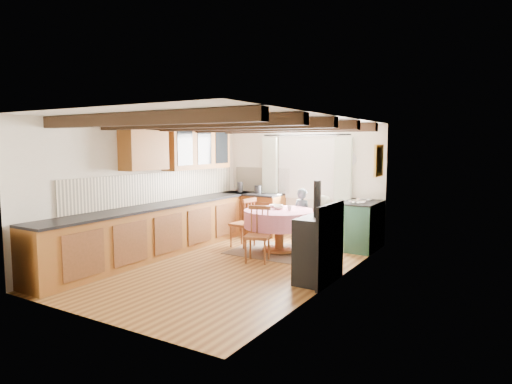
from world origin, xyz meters
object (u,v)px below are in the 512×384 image
Objects in this scene: chair_right at (325,233)px; child_far at (302,217)px; chair_left at (243,222)px; dining_table at (279,231)px; cast_iron_stove at (317,232)px; child_right at (323,227)px; cup at (290,208)px; aga_range at (360,225)px; chair_near at (257,234)px.

chair_right is 0.80× the size of child_far.
chair_left reaches higher than chair_right.
child_far is (0.09, 0.81, 0.17)m from dining_table.
chair_left is 2.54m from cast_iron_stove.
chair_left is at bearing 54.81° from child_far.
child_right is (-0.46, 1.32, -0.18)m from cast_iron_stove.
child_right is (0.77, -0.80, -0.01)m from child_far.
chair_right is 10.30× the size of cup.
aga_range reaches higher than cup.
chair_near is 0.64× the size of cast_iron_stove.
chair_right is 0.11m from child_right.
aga_range is at bearing 43.73° from cup.
chair_near is 0.98× the size of chair_left.
dining_table is 1.44× the size of chair_right.
cast_iron_stove reaches higher than chair_near.
cast_iron_stove is at bearing 134.14° from child_far.
aga_range is (2.03, 1.02, -0.02)m from chair_left.
cup is at bearing 61.59° from chair_near.
child_far is 0.80m from cup.
cast_iron_stove is at bearing -171.88° from chair_right.
chair_near is at bearing 124.07° from chair_right.
chair_right is 1.13m from child_far.
cast_iron_stove reaches higher than dining_table.
aga_range is at bearing 39.82° from chair_near.
cast_iron_stove reaches higher than child_right.
chair_near is 1.62m from child_far.
chair_near is at bearing -101.21° from cup.
child_far is at bearing 83.55° from dining_table.
aga_range is (1.20, 1.85, -0.01)m from chair_near.
dining_table is 1.35× the size of chair_left.
cup is at bearing 110.99° from child_far.
child_far is 1.11m from child_right.
chair_left is 1.06m from cup.
cast_iron_stove is (1.31, -0.51, 0.27)m from chair_near.
chair_near is at bearing -89.30° from dining_table.
chair_right is 0.81× the size of child_right.
dining_table is 1.30× the size of aga_range.
child_right is (0.86, 0.00, 0.16)m from dining_table.
aga_range is at bearing -154.12° from child_far.
child_far is at bearing -168.30° from aga_range.
dining_table is 0.83m from chair_left.
dining_table is 1.90m from cast_iron_stove.
child_right is at bearing -4.33° from cup.
child_right is (-0.35, -1.03, 0.09)m from aga_range.
aga_range is 11.47× the size of cup.
chair_right is at bearing -2.26° from cup.
chair_left is 0.65× the size of cast_iron_stove.
child_right reaches higher than aga_range.
cast_iron_stove is at bearing -156.91° from child_right.
chair_near is at bearing -122.98° from aga_range.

